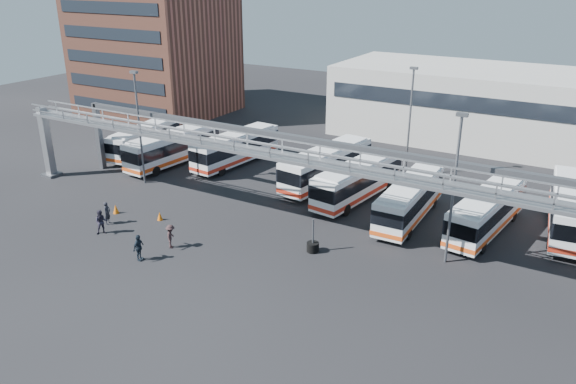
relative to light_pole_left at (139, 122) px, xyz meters
The scene contains 22 objects.
ground 18.78m from the light_pole_left, 26.57° to the right, with size 140.00×140.00×0.00m, color black.
gantry 16.14m from the light_pole_left, ahead, with size 51.40×5.15×7.10m.
apartment_building 28.52m from the light_pole_left, 129.29° to the left, with size 18.00×15.00×16.00m, color brown.
warehouse 41.07m from the light_pole_left, 46.97° to the left, with size 42.00×14.00×8.00m, color #9E9E99.
light_pole_left is the anchor object (origin of this frame).
light_pole_mid 28.02m from the light_pole_left, ahead, with size 0.70×0.35×10.21m.
light_pole_back 24.41m from the light_pole_left, 34.99° to the left, with size 0.70×0.35×10.21m.
bus_0 9.73m from the light_pole_left, 132.82° to the left, with size 3.69×10.20×3.03m.
bus_1 6.79m from the light_pole_left, 102.35° to the left, with size 3.48×11.09×3.31m.
bus_2 10.32m from the light_pole_left, 63.57° to the left, with size 3.62×10.84×3.23m.
bus_4 17.07m from the light_pole_left, 28.99° to the left, with size 4.11×11.51×3.42m.
bus_5 19.82m from the light_pole_left, 18.39° to the left, with size 3.97×10.98×3.26m.
bus_6 24.31m from the light_pole_left, 10.47° to the left, with size 2.58×10.48×3.17m.
bus_7 29.93m from the light_pole_left, ahead, with size 3.80×10.67×3.17m.
bus_8 35.71m from the light_pole_left, 13.62° to the left, with size 3.83×11.57×3.45m.
pedestrian_a 10.12m from the light_pole_left, 64.41° to the right, with size 0.66×0.43×1.81m, color black.
pedestrian_b 11.67m from the light_pole_left, 63.13° to the right, with size 0.92×0.71×1.89m, color #272432.
pedestrian_c 14.60m from the light_pole_left, 38.80° to the right, with size 1.13×0.65×1.74m, color #302021.
pedestrian_d 15.76m from the light_pole_left, 47.74° to the right, with size 1.09×0.46×1.87m, color black.
cone_left 8.75m from the light_pole_left, 65.47° to the right, with size 0.47×0.47×0.75m, color #CF5E0B.
cone_right 10.29m from the light_pole_left, 38.91° to the right, with size 0.43×0.43×0.68m, color #CF5E0B.
tire_stack 20.74m from the light_pole_left, 11.91° to the right, with size 0.86×0.86×2.46m.
Camera 1 is at (19.59, -27.00, 18.32)m, focal length 35.00 mm.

